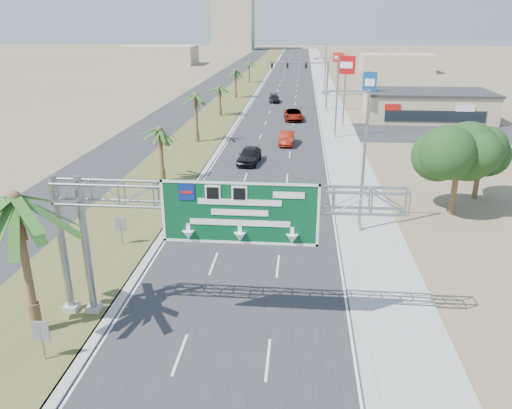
{
  "coord_description": "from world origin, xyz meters",
  "views": [
    {
      "loc": [
        3.13,
        -11.38,
        14.23
      ],
      "look_at": [
        0.7,
        15.51,
        4.2
      ],
      "focal_mm": 35.0,
      "sensor_mm": 36.0,
      "label": 1
    }
  ],
  "objects_px": {
    "car_left_lane": "(249,155)",
    "pole_sign_blue": "(369,84)",
    "store_building": "(427,106)",
    "car_far": "(274,99)",
    "pole_sign_red_near": "(346,70)",
    "palm_near": "(14,198)",
    "signal_mast": "(315,81)",
    "pole_sign_red_far": "(338,61)",
    "car_right_lane": "(293,115)",
    "car_mid_lane": "(287,138)",
    "sign_gantry": "(207,208)"
  },
  "relations": [
    {
      "from": "pole_sign_blue",
      "to": "store_building",
      "type": "bearing_deg",
      "value": 9.45
    },
    {
      "from": "palm_near",
      "to": "car_far",
      "type": "distance_m",
      "value": 73.21
    },
    {
      "from": "signal_mast",
      "to": "pole_sign_red_far",
      "type": "bearing_deg",
      "value": 74.73
    },
    {
      "from": "car_right_lane",
      "to": "car_far",
      "type": "height_order",
      "value": "car_right_lane"
    },
    {
      "from": "palm_near",
      "to": "store_building",
      "type": "relative_size",
      "value": 0.46
    },
    {
      "from": "sign_gantry",
      "to": "pole_sign_red_near",
      "type": "xyz_separation_m",
      "value": [
        10.06,
        49.11,
        1.77
      ]
    },
    {
      "from": "car_left_lane",
      "to": "car_mid_lane",
      "type": "distance_m",
      "value": 9.47
    },
    {
      "from": "palm_near",
      "to": "car_right_lane",
      "type": "distance_m",
      "value": 57.07
    },
    {
      "from": "car_left_lane",
      "to": "car_mid_lane",
      "type": "bearing_deg",
      "value": 72.43
    },
    {
      "from": "pole_sign_red_near",
      "to": "pole_sign_red_far",
      "type": "bearing_deg",
      "value": 88.1
    },
    {
      "from": "palm_near",
      "to": "signal_mast",
      "type": "xyz_separation_m",
      "value": [
        14.37,
        63.97,
        -2.08
      ]
    },
    {
      "from": "sign_gantry",
      "to": "pole_sign_blue",
      "type": "xyz_separation_m",
      "value": [
        14.06,
        54.58,
        -0.72
      ]
    },
    {
      "from": "sign_gantry",
      "to": "car_far",
      "type": "bearing_deg",
      "value": 90.64
    },
    {
      "from": "sign_gantry",
      "to": "pole_sign_red_near",
      "type": "distance_m",
      "value": 50.16
    },
    {
      "from": "pole_sign_red_far",
      "to": "pole_sign_red_near",
      "type": "bearing_deg",
      "value": -91.9
    },
    {
      "from": "pole_sign_red_far",
      "to": "sign_gantry",
      "type": "bearing_deg",
      "value": -97.91
    },
    {
      "from": "pole_sign_red_near",
      "to": "pole_sign_red_far",
      "type": "xyz_separation_m",
      "value": [
        1.02,
        30.68,
        -1.16
      ]
    },
    {
      "from": "palm_near",
      "to": "car_mid_lane",
      "type": "relative_size",
      "value": 1.75
    },
    {
      "from": "pole_sign_red_near",
      "to": "pole_sign_red_far",
      "type": "distance_m",
      "value": 30.72
    },
    {
      "from": "sign_gantry",
      "to": "car_far",
      "type": "relative_size",
      "value": 3.62
    },
    {
      "from": "pole_sign_red_near",
      "to": "pole_sign_red_far",
      "type": "relative_size",
      "value": 1.17
    },
    {
      "from": "pole_sign_red_near",
      "to": "signal_mast",
      "type": "bearing_deg",
      "value": 106.48
    },
    {
      "from": "car_right_lane",
      "to": "car_mid_lane",
      "type": "bearing_deg",
      "value": -96.35
    },
    {
      "from": "pole_sign_blue",
      "to": "palm_near",
      "type": "bearing_deg",
      "value": -111.45
    },
    {
      "from": "signal_mast",
      "to": "car_right_lane",
      "type": "xyz_separation_m",
      "value": [
        -3.17,
        -8.35,
        -4.05
      ]
    },
    {
      "from": "palm_near",
      "to": "pole_sign_blue",
      "type": "height_order",
      "value": "palm_near"
    },
    {
      "from": "palm_near",
      "to": "pole_sign_blue",
      "type": "relative_size",
      "value": 1.14
    },
    {
      "from": "car_right_lane",
      "to": "car_far",
      "type": "xyz_separation_m",
      "value": [
        -3.85,
        16.94,
        -0.13
      ]
    },
    {
      "from": "car_left_lane",
      "to": "car_mid_lane",
      "type": "relative_size",
      "value": 1.06
    },
    {
      "from": "car_far",
      "to": "pole_sign_red_near",
      "type": "distance_m",
      "value": 25.15
    },
    {
      "from": "sign_gantry",
      "to": "car_right_lane",
      "type": "xyz_separation_m",
      "value": [
        3.06,
        53.7,
        -5.26
      ]
    },
    {
      "from": "car_left_lane",
      "to": "palm_near",
      "type": "bearing_deg",
      "value": -97.75
    },
    {
      "from": "pole_sign_red_far",
      "to": "car_left_lane",
      "type": "bearing_deg",
      "value": -103.51
    },
    {
      "from": "pole_sign_red_near",
      "to": "sign_gantry",
      "type": "bearing_deg",
      "value": -101.58
    },
    {
      "from": "sign_gantry",
      "to": "signal_mast",
      "type": "xyz_separation_m",
      "value": [
        6.23,
        62.05,
        -1.21
      ]
    },
    {
      "from": "signal_mast",
      "to": "car_left_lane",
      "type": "bearing_deg",
      "value": -102.55
    },
    {
      "from": "car_far",
      "to": "car_right_lane",
      "type": "bearing_deg",
      "value": -82.38
    },
    {
      "from": "palm_near",
      "to": "pole_sign_red_far",
      "type": "relative_size",
      "value": 0.99
    },
    {
      "from": "pole_sign_red_near",
      "to": "palm_near",
      "type": "bearing_deg",
      "value": -109.63
    },
    {
      "from": "car_mid_lane",
      "to": "pole_sign_red_far",
      "type": "bearing_deg",
      "value": 80.31
    },
    {
      "from": "signal_mast",
      "to": "store_building",
      "type": "relative_size",
      "value": 0.57
    },
    {
      "from": "car_far",
      "to": "pole_sign_blue",
      "type": "xyz_separation_m",
      "value": [
        14.85,
        -16.06,
        4.66
      ]
    },
    {
      "from": "car_mid_lane",
      "to": "pole_sign_blue",
      "type": "xyz_separation_m",
      "value": [
        11.5,
        16.65,
        4.55
      ]
    },
    {
      "from": "palm_near",
      "to": "sign_gantry",
      "type": "bearing_deg",
      "value": 13.32
    },
    {
      "from": "car_left_lane",
      "to": "pole_sign_blue",
      "type": "distance_m",
      "value": 29.9
    },
    {
      "from": "store_building",
      "to": "car_far",
      "type": "distance_m",
      "value": 27.98
    },
    {
      "from": "signal_mast",
      "to": "pole_sign_red_near",
      "type": "bearing_deg",
      "value": -73.52
    },
    {
      "from": "sign_gantry",
      "to": "pole_sign_red_near",
      "type": "height_order",
      "value": "pole_sign_red_near"
    },
    {
      "from": "signal_mast",
      "to": "car_mid_lane",
      "type": "relative_size",
      "value": 2.15
    },
    {
      "from": "store_building",
      "to": "car_right_lane",
      "type": "xyz_separation_m",
      "value": [
        -20.0,
        -2.38,
        -1.2
      ]
    }
  ]
}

